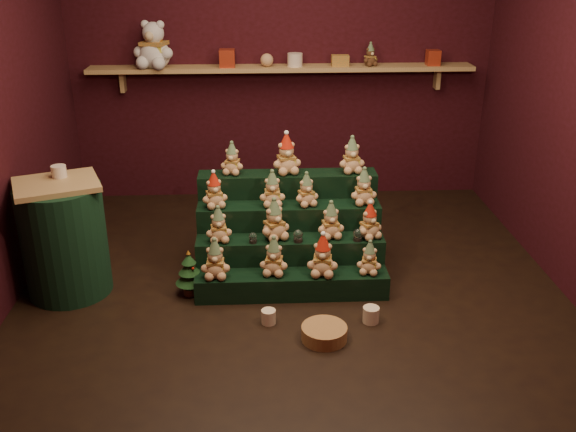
{
  "coord_description": "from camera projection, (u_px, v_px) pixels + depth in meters",
  "views": [
    {
      "loc": [
        -0.23,
        -4.18,
        2.39
      ],
      "look_at": [
        -0.02,
        0.25,
        0.49
      ],
      "focal_mm": 40.0,
      "sensor_mm": 36.0,
      "label": 1
    }
  ],
  "objects": [
    {
      "name": "snow_globe_c",
      "position": [
        358.0,
        235.0,
        4.71
      ],
      "size": [
        0.07,
        0.07,
        0.09
      ],
      "color": "black",
      "rests_on": "riser_tier_midfront"
    },
    {
      "name": "brown_bear",
      "position": [
        370.0,
        55.0,
        5.95
      ],
      "size": [
        0.19,
        0.18,
        0.21
      ],
      "primitive_type": null,
      "rotation": [
        0.0,
        0.0,
        0.42
      ],
      "color": "#4C2B19",
      "rests_on": "back_shelf"
    },
    {
      "name": "riser_tier_midfront",
      "position": [
        290.0,
        260.0,
        4.83
      ],
      "size": [
        1.4,
        0.22,
        0.36
      ],
      "primitive_type": "cube",
      "color": "black",
      "rests_on": "ground"
    },
    {
      "name": "back_shelf",
      "position": [
        282.0,
        69.0,
        6.0
      ],
      "size": [
        3.6,
        0.26,
        0.24
      ],
      "color": "tan",
      "rests_on": "ground"
    },
    {
      "name": "riser_tier_back",
      "position": [
        288.0,
        215.0,
        5.17
      ],
      "size": [
        1.4,
        0.22,
        0.72
      ],
      "primitive_type": "cube",
      "color": "black",
      "rests_on": "ground"
    },
    {
      "name": "teddy_12",
      "position": [
        232.0,
        158.0,
        4.96
      ],
      "size": [
        0.21,
        0.2,
        0.25
      ],
      "primitive_type": null,
      "rotation": [
        0.0,
        0.0,
        -0.22
      ],
      "color": "tan",
      "rests_on": "riser_tier_back"
    },
    {
      "name": "teddy_7",
      "position": [
        370.0,
        221.0,
        4.73
      ],
      "size": [
        0.25,
        0.25,
        0.27
      ],
      "primitive_type": null,
      "rotation": [
        0.0,
        0.0,
        0.51
      ],
      "color": "tan",
      "rests_on": "riser_tier_midfront"
    },
    {
      "name": "teddy_2",
      "position": [
        323.0,
        255.0,
        4.56
      ],
      "size": [
        0.25,
        0.23,
        0.31
      ],
      "primitive_type": null,
      "rotation": [
        0.0,
        0.0,
        -0.13
      ],
      "color": "tan",
      "rests_on": "riser_tier_front"
    },
    {
      "name": "mug_left",
      "position": [
        269.0,
        317.0,
        4.35
      ],
      "size": [
        0.1,
        0.1,
        0.1
      ],
      "primitive_type": "cylinder",
      "color": "beige",
      "rests_on": "ground"
    },
    {
      "name": "riser_tier_midback",
      "position": [
        289.0,
        237.0,
        5.0
      ],
      "size": [
        1.4,
        0.22,
        0.54
      ],
      "primitive_type": "cube",
      "color": "black",
      "rests_on": "ground"
    },
    {
      "name": "teddy_6",
      "position": [
        331.0,
        220.0,
        4.73
      ],
      "size": [
        0.22,
        0.21,
        0.28
      ],
      "primitive_type": null,
      "rotation": [
        0.0,
        0.0,
        0.15
      ],
      "color": "tan",
      "rests_on": "riser_tier_midfront"
    },
    {
      "name": "teddy_4",
      "position": [
        218.0,
        224.0,
        4.67
      ],
      "size": [
        0.21,
        0.2,
        0.27
      ],
      "primitive_type": null,
      "rotation": [
        0.0,
        0.0,
        0.14
      ],
      "color": "tan",
      "rests_on": "riser_tier_midfront"
    },
    {
      "name": "teddy_1",
      "position": [
        274.0,
        256.0,
        4.58
      ],
      "size": [
        0.23,
        0.21,
        0.28
      ],
      "primitive_type": null,
      "rotation": [
        0.0,
        0.0,
        -0.17
      ],
      "color": "tan",
      "rests_on": "riser_tier_front"
    },
    {
      "name": "teddy_3",
      "position": [
        370.0,
        257.0,
        4.6
      ],
      "size": [
        0.21,
        0.2,
        0.25
      ],
      "primitive_type": null,
      "rotation": [
        0.0,
        0.0,
        -0.23
      ],
      "color": "tan",
      "rests_on": "riser_tier_front"
    },
    {
      "name": "white_bear",
      "position": [
        154.0,
        38.0,
        5.8
      ],
      "size": [
        0.46,
        0.43,
        0.53
      ],
      "primitive_type": null,
      "rotation": [
        0.0,
        0.0,
        -0.28
      ],
      "color": "silver",
      "rests_on": "back_shelf"
    },
    {
      "name": "riser_tier_front",
      "position": [
        292.0,
        285.0,
        4.67
      ],
      "size": [
        1.4,
        0.22,
        0.18
      ],
      "primitive_type": "cube",
      "color": "black",
      "rests_on": "ground"
    },
    {
      "name": "snow_globe_b",
      "position": [
        298.0,
        236.0,
        4.69
      ],
      "size": [
        0.07,
        0.07,
        0.09
      ],
      "color": "black",
      "rests_on": "riser_tier_midfront"
    },
    {
      "name": "side_table",
      "position": [
        64.0,
        239.0,
        4.61
      ],
      "size": [
        0.69,
        0.64,
        0.86
      ],
      "rotation": [
        0.0,
        0.0,
        0.37
      ],
      "color": "tan",
      "rests_on": "ground"
    },
    {
      "name": "teddy_0",
      "position": [
        215.0,
        259.0,
        4.53
      ],
      "size": [
        0.21,
        0.19,
        0.29
      ],
      "primitive_type": null,
      "rotation": [
        0.0,
        0.0,
        -0.01
      ],
      "color": "tan",
      "rests_on": "riser_tier_front"
    },
    {
      "name": "table_ornament",
      "position": [
        59.0,
        171.0,
        4.51
      ],
      "size": [
        0.1,
        0.1,
        0.08
      ],
      "primitive_type": "cylinder",
      "color": "beige",
      "rests_on": "side_table"
    },
    {
      "name": "mini_christmas_tree",
      "position": [
        190.0,
        273.0,
        4.66
      ],
      "size": [
        0.21,
        0.21,
        0.36
      ],
      "rotation": [
        0.0,
        0.0,
        0.4
      ],
      "color": "#4B2D1A",
      "rests_on": "ground"
    },
    {
      "name": "teddy_5",
      "position": [
        274.0,
        219.0,
        4.7
      ],
      "size": [
        0.29,
        0.28,
        0.31
      ],
      "primitive_type": null,
      "rotation": [
        0.0,
        0.0,
        0.51
      ],
      "color": "tan",
      "rests_on": "riser_tier_midfront"
    },
    {
      "name": "gift_tin_cream",
      "position": [
        295.0,
        60.0,
        5.95
      ],
      "size": [
        0.14,
        0.14,
        0.12
      ],
      "primitive_type": "cylinder",
      "color": "beige",
      "rests_on": "back_shelf"
    },
    {
      "name": "teddy_13",
      "position": [
        286.0,
        154.0,
        4.96
      ],
      "size": [
        0.26,
        0.25,
        0.31
      ],
      "primitive_type": null,
      "rotation": [
        0.0,
        0.0,
        0.24
      ],
      "color": "tan",
      "rests_on": "riser_tier_back"
    },
    {
      "name": "teddy_11",
      "position": [
        364.0,
        186.0,
        4.86
      ],
      "size": [
        0.22,
        0.2,
        0.28
      ],
      "primitive_type": null,
      "rotation": [
        0.0,
        0.0,
        0.09
      ],
      "color": "tan",
      "rests_on": "riser_tier_midback"
    },
    {
      "name": "mug_right",
      "position": [
        371.0,
        315.0,
        4.36
      ],
      "size": [
        0.11,
        0.11,
        0.11
      ],
      "primitive_type": "cylinder",
      "color": "beige",
      "rests_on": "ground"
    },
    {
      "name": "shelf_plush_ball",
      "position": [
        267.0,
        60.0,
        5.94
      ],
      "size": [
        0.12,
        0.12,
        0.12
      ],
      "primitive_type": "sphere",
      "color": "tan",
      "rests_on": "back_shelf"
    },
    {
      "name": "ground",
      "position": [
        292.0,
        289.0,
        4.79
      ],
      "size": [
        4.0,
        4.0,
        0.0
      ],
      "primitive_type": "plane",
      "color": "black",
      "rests_on": "ground"
    },
    {
      "name": "teddy_10",
      "position": [
        306.0,
        189.0,
        4.84
      ],
      "size": [
        0.23,
        0.22,
        0.26
      ],
      "primitive_type": null,
      "rotation": [
        0.0,
        0.0,
        0.35
      ],
      "color": "tan",
      "rests_on": "riser_tier_midback"
    },
    {
      "name": "wicker_basket",
      "position": [
        324.0,
        333.0,
        4.17
      ],
      "size": [
        0.4,
        0.4,
        0.09
      ],
      "primitive_type": "cylinder",
      "rotation": [
        0.0,
        0.0,
        -0.42
      ],
      "color": "#AC7745",
      "rests_on": "ground"
    },
    {
      "name": "front_wall",
      "position": [
        323.0,
        235.0,
        2.36
      ],
      "size": [
        4.0,
        0.1,
        2.8
      ],
      "primitive_type": "cube",
      "color": "black",
      "rests_on": "ground"
    },
    {
      "name": "gift_tin_red_a",
      "position": [
        227.0,
        58.0,
        5.91
      ],
      "size": [
        0.14,
        0.14,
        0.16
      ],
      "primitive_type": "cube",
      "color": "#A23019",
      "rests_on": "back_shelf"
    },
    {
      "name": "scarf_gift_box",
      "position": [
        340.0,
        61.0,
        5.97
      ],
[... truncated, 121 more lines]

